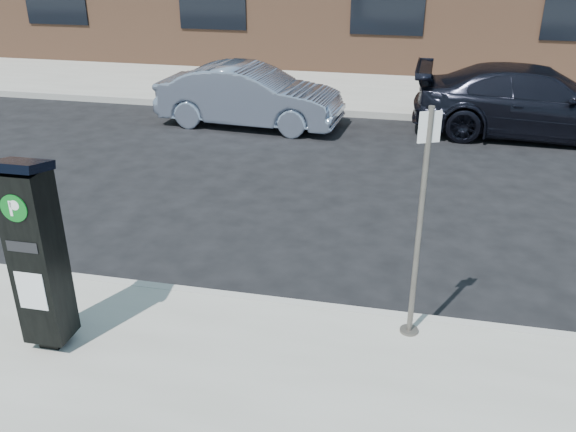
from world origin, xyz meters
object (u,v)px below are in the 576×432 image
(parking_kiosk, at_px, (37,254))
(car_dark, at_px, (535,102))
(car_silver, at_px, (250,96))
(sign_pole, at_px, (419,229))

(parking_kiosk, height_order, car_dark, parking_kiosk)
(parking_kiosk, bearing_deg, car_dark, 56.98)
(parking_kiosk, height_order, car_silver, parking_kiosk)
(car_dark, bearing_deg, parking_kiosk, 148.46)
(car_silver, bearing_deg, parking_kiosk, -173.91)
(sign_pole, relative_size, car_silver, 0.59)
(parking_kiosk, xyz_separation_m, sign_pole, (3.42, 0.94, 0.16))
(car_dark, bearing_deg, sign_pole, 165.57)
(car_silver, relative_size, car_dark, 0.81)
(parking_kiosk, relative_size, car_dark, 0.40)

